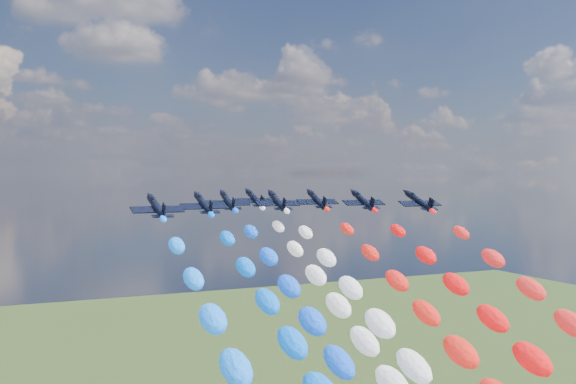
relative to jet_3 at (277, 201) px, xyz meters
name	(u,v)px	position (x,y,z in m)	size (l,w,h in m)	color
jet_0	(157,207)	(-28.49, -13.53, 0.00)	(9.09, 12.19, 2.69)	black
jet_1	(204,204)	(-17.61, -5.45, 0.00)	(9.09, 12.19, 2.69)	black
jet_2	(228,201)	(-8.94, 5.72, 0.00)	(9.09, 12.19, 2.69)	black
jet_3	(277,201)	(0.00, 0.00, 0.00)	(9.09, 12.19, 2.69)	black
jet_4	(255,199)	(0.70, 14.94, 0.00)	(9.09, 12.19, 2.69)	black
jet_5	(317,200)	(10.92, 3.44, 0.00)	(9.09, 12.19, 2.69)	black
jet_6	(363,200)	(18.18, -4.12, 0.00)	(9.09, 12.19, 2.69)	black
jet_7	(419,201)	(26.63, -12.60, 0.00)	(9.09, 12.19, 2.69)	black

